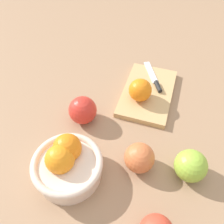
{
  "coord_description": "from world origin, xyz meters",
  "views": [
    {
      "loc": [
        -0.38,
        -0.14,
        0.55
      ],
      "look_at": [
        0.01,
        0.06,
        0.04
      ],
      "focal_mm": 38.59,
      "sensor_mm": 36.0,
      "label": 1
    }
  ],
  "objects": [
    {
      "name": "ground_plane",
      "position": [
        0.0,
        0.0,
        0.0
      ],
      "size": [
        2.4,
        2.4,
        0.0
      ],
      "primitive_type": "plane",
      "color": "#997556"
    },
    {
      "name": "orange_on_board",
      "position": [
        0.12,
        0.02,
        0.05
      ],
      "size": [
        0.07,
        0.07,
        0.07
      ],
      "primitive_type": "sphere",
      "color": "orange",
      "rests_on": "cutting_board"
    },
    {
      "name": "apple_back_center",
      "position": [
        -0.02,
        0.14,
        0.04
      ],
      "size": [
        0.08,
        0.08,
        0.08
      ],
      "primitive_type": "sphere",
      "color": "red",
      "rests_on": "ground_plane"
    },
    {
      "name": "knife",
      "position": [
        0.21,
        0.01,
        0.02
      ],
      "size": [
        0.13,
        0.11,
        0.01
      ],
      "color": "silver",
      "rests_on": "cutting_board"
    },
    {
      "name": "cutting_board",
      "position": [
        0.16,
        0.01,
        0.01
      ],
      "size": [
        0.27,
        0.19,
        0.02
      ],
      "primitive_type": "cube",
      "rotation": [
        0.0,
        0.0,
        0.17
      ],
      "color": "tan",
      "rests_on": "ground_plane"
    },
    {
      "name": "apple_front_left_3",
      "position": [
        -0.05,
        -0.18,
        0.04
      ],
      "size": [
        0.08,
        0.08,
        0.08
      ],
      "primitive_type": "sphere",
      "color": "#8EB738",
      "rests_on": "ground_plane"
    },
    {
      "name": "bowl",
      "position": [
        -0.18,
        0.08,
        0.04
      ],
      "size": [
        0.17,
        0.17,
        0.1
      ],
      "color": "beige",
      "rests_on": "ground_plane"
    },
    {
      "name": "apple_front_left",
      "position": [
        -0.09,
        -0.06,
        0.04
      ],
      "size": [
        0.08,
        0.08,
        0.08
      ],
      "primitive_type": "sphere",
      "color": "#CC6638",
      "rests_on": "ground_plane"
    }
  ]
}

